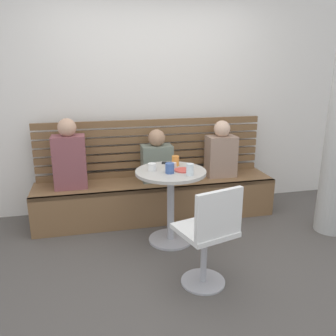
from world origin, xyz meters
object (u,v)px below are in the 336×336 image
Objects in this scene: cup_espresso_small at (174,165)px; cup_ceramic_white at (152,167)px; person_child_left at (157,159)px; white_chair at (209,234)px; booth_bench at (156,199)px; cup_tumbler_orange at (175,161)px; person_adult at (69,157)px; phone_on_table at (169,163)px; cafe_table at (171,192)px; person_child_middle at (221,152)px; cup_mug_blue at (170,168)px; plate_small at (183,170)px; cup_water_clear at (190,170)px.

cup_espresso_small is 0.70× the size of cup_ceramic_white.
white_chair is at bearing -85.12° from person_child_left.
booth_bench is 48.21× the size of cup_espresso_small.
cup_tumbler_orange is (0.26, 0.11, 0.02)m from cup_ceramic_white.
person_adult is 5.33× the size of phone_on_table.
person_adult reaches higher than cup_tumbler_orange.
cafe_table is at bearing -174.04° from phone_on_table.
person_child_middle is at bearing 2.47° from booth_bench.
cup_mug_blue reaches higher than phone_on_table.
cafe_table is 4.35× the size of plate_small.
cup_water_clear is (-0.62, -0.81, 0.06)m from person_child_middle.
cup_water_clear reaches higher than cup_espresso_small.
booth_bench is 0.73m from cup_tumbler_orange.
cup_mug_blue is (-0.07, -0.15, 0.02)m from cup_espresso_small.
person_adult reaches higher than phone_on_table.
booth_bench is 0.63m from phone_on_table.
person_child_middle is 6.95× the size of cup_mug_blue.
cup_espresso_small is at bearing 8.38° from cup_ceramic_white.
plate_small is at bearing -16.77° from cafe_table.
person_adult is at bearing 152.43° from cup_espresso_small.
cup_water_clear is at bearing -34.15° from cup_mug_blue.
person_child_middle is (0.76, 0.63, 0.21)m from cafe_table.
person_child_middle is at bearing -48.12° from phone_on_table.
cup_tumbler_orange is at bearing 98.38° from cup_water_clear.
cafe_table is 0.36m from cup_water_clear.
cafe_table is at bearing 125.68° from cup_water_clear.
cup_mug_blue is at bearing -109.14° from cafe_table.
person_child_left is 4.21× the size of phone_on_table.
person_adult is 1.13m from cup_espresso_small.
person_child_left is at bearing 100.75° from plate_small.
cup_tumbler_orange reaches higher than booth_bench.
white_chair is 6.07× the size of phone_on_table.
cup_tumbler_orange is (0.10, -0.47, 0.09)m from person_child_left.
cup_water_clear is (0.15, -0.81, 0.10)m from person_child_left.
cafe_table is 0.65m from person_child_left.
plate_small is (0.00, 0.78, 0.28)m from white_chair.
cup_water_clear is 1.38× the size of cup_ceramic_white.
cup_tumbler_orange is at bearing -141.22° from phone_on_table.
person_child_left is at bearing 74.40° from cup_ceramic_white.
person_child_middle is 4.72× the size of phone_on_table.
white_chair reaches higher than plate_small.
booth_bench is 0.48m from person_child_left.
cup_mug_blue is at bearing -115.57° from cup_espresso_small.
person_child_middle is 8.25× the size of cup_ceramic_white.
cup_mug_blue is (-0.02, -0.70, 0.09)m from person_child_left.
booth_bench is at bearing 95.66° from white_chair.
person_adult is 1.71m from person_child_middle.
plate_small is (0.07, -0.11, -0.02)m from cup_espresso_small.
cup_mug_blue is (-0.78, -0.70, 0.06)m from person_child_middle.
plate_small is at bearing -81.28° from cup_tumbler_orange.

